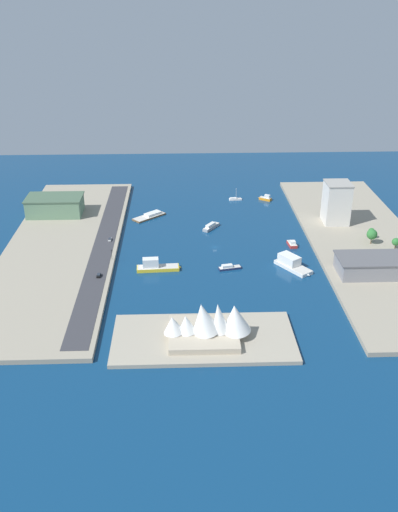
# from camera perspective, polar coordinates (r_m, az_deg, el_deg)

# --- Properties ---
(ground_plane) EXTENTS (440.00, 440.00, 0.00)m
(ground_plane) POSITION_cam_1_polar(r_m,az_deg,el_deg) (360.26, 1.62, 0.91)
(ground_plane) COLOR navy
(quay_west) EXTENTS (70.00, 240.00, 2.52)m
(quay_west) POSITION_cam_1_polar(r_m,az_deg,el_deg) (378.08, 16.41, 1.26)
(quay_west) COLOR #9E937F
(quay_west) RESTS_ON ground_plane
(quay_east) EXTENTS (70.00, 240.00, 2.52)m
(quay_east) POSITION_cam_1_polar(r_m,az_deg,el_deg) (366.85, -13.64, 0.84)
(quay_east) COLOR #9E937F
(quay_east) RESTS_ON ground_plane
(peninsula_point) EXTENTS (85.88, 41.68, 2.00)m
(peninsula_point) POSITION_cam_1_polar(r_m,az_deg,el_deg) (268.78, 0.46, -8.33)
(peninsula_point) COLOR #A89E89
(peninsula_point) RESTS_ON ground_plane
(road_strip) EXTENTS (12.89, 228.00, 0.15)m
(road_strip) POSITION_cam_1_polar(r_m,az_deg,el_deg) (361.86, -9.62, 1.10)
(road_strip) COLOR #38383D
(road_strip) RESTS_ON quay_east
(barge_flat_brown) EXTENTS (24.14, 22.93, 2.81)m
(barge_flat_brown) POSITION_cam_1_polar(r_m,az_deg,el_deg) (408.31, -4.96, 4.08)
(barge_flat_brown) COLOR brown
(barge_flat_brown) RESTS_ON ground_plane
(ferry_white_commuter) EXTENTS (20.64, 24.74, 7.34)m
(ferry_white_commuter) POSITION_cam_1_polar(r_m,az_deg,el_deg) (337.34, 9.31, -0.72)
(ferry_white_commuter) COLOR silver
(ferry_white_commuter) RESTS_ON ground_plane
(yacht_sleek_gray) EXTENTS (12.43, 15.50, 3.82)m
(yacht_sleek_gray) POSITION_cam_1_polar(r_m,az_deg,el_deg) (387.33, 1.25, 3.01)
(yacht_sleek_gray) COLOR #999EA3
(yacht_sleek_gray) RESTS_ON ground_plane
(ferry_yellow_fast) EXTENTS (26.43, 8.41, 7.53)m
(ferry_yellow_fast) POSITION_cam_1_polar(r_m,az_deg,el_deg) (331.48, -4.43, -1.02)
(ferry_yellow_fast) COLOR yellow
(ferry_yellow_fast) RESTS_ON ground_plane
(patrol_launch_navy) EXTENTS (14.45, 6.26, 3.01)m
(patrol_launch_navy) POSITION_cam_1_polar(r_m,az_deg,el_deg) (332.36, 3.07, -1.16)
(patrol_launch_navy) COLOR #1E284C
(patrol_launch_navy) RESTS_ON ground_plane
(water_taxi_orange) EXTENTS (10.51, 8.35, 4.57)m
(water_taxi_orange) POSITION_cam_1_polar(r_m,az_deg,el_deg) (442.43, 6.73, 5.82)
(water_taxi_orange) COLOR orange
(water_taxi_orange) RESTS_ON ground_plane
(sailboat_small_white) EXTENTS (10.63, 4.24, 9.68)m
(sailboat_small_white) POSITION_cam_1_polar(r_m,az_deg,el_deg) (440.58, 3.67, 5.77)
(sailboat_small_white) COLOR white
(sailboat_small_white) RESTS_ON ground_plane
(tugboat_red) EXTENTS (5.44, 11.45, 3.87)m
(tugboat_red) POSITION_cam_1_polar(r_m,az_deg,el_deg) (366.33, 9.38, 1.23)
(tugboat_red) COLOR red
(tugboat_red) RESTS_ON ground_plane
(terminal_long_green) EXTENTS (39.49, 23.50, 13.16)m
(terminal_long_green) POSITION_cam_1_polar(r_m,az_deg,el_deg) (416.10, -14.34, 4.97)
(terminal_long_green) COLOR slate
(terminal_long_green) RESTS_ON quay_east
(hotel_broad_white) EXTENTS (17.06, 18.09, 28.58)m
(hotel_broad_white) POSITION_cam_1_polar(r_m,az_deg,el_deg) (397.85, 13.72, 5.26)
(hotel_broad_white) COLOR silver
(hotel_broad_white) RESTS_ON quay_west
(warehouse_low_gray) EXTENTS (45.09, 22.31, 10.02)m
(warehouse_low_gray) POSITION_cam_1_polar(r_m,az_deg,el_deg) (335.69, 17.48, -0.90)
(warehouse_low_gray) COLOR gray
(warehouse_low_gray) RESTS_ON quay_west
(van_white) EXTENTS (1.85, 4.70, 1.52)m
(van_white) POSITION_cam_1_polar(r_m,az_deg,el_deg) (367.32, -9.00, 1.68)
(van_white) COLOR black
(van_white) RESTS_ON road_strip
(suv_black) EXTENTS (2.23, 4.82, 1.68)m
(suv_black) POSITION_cam_1_polar(r_m,az_deg,el_deg) (323.22, -10.09, -1.92)
(suv_black) COLOR black
(suv_black) RESTS_ON road_strip
(traffic_light_waterfront) EXTENTS (0.36, 0.36, 6.50)m
(traffic_light_waterfront) POSITION_cam_1_polar(r_m,az_deg,el_deg) (340.45, -8.83, 0.31)
(traffic_light_waterfront) COLOR black
(traffic_light_waterfront) RESTS_ON quay_east
(opera_landmark) EXTENTS (41.76, 29.39, 18.75)m
(opera_landmark) POSITION_cam_1_polar(r_m,az_deg,el_deg) (264.27, 1.09, -6.81)
(opera_landmark) COLOR #BCAD93
(opera_landmark) RESTS_ON peninsula_point
(park_tree_cluster) EXTENTS (18.56, 20.08, 9.81)m
(park_tree_cluster) POSITION_cam_1_polar(r_m,az_deg,el_deg) (373.36, 17.58, 1.98)
(park_tree_cluster) COLOR brown
(park_tree_cluster) RESTS_ON quay_west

